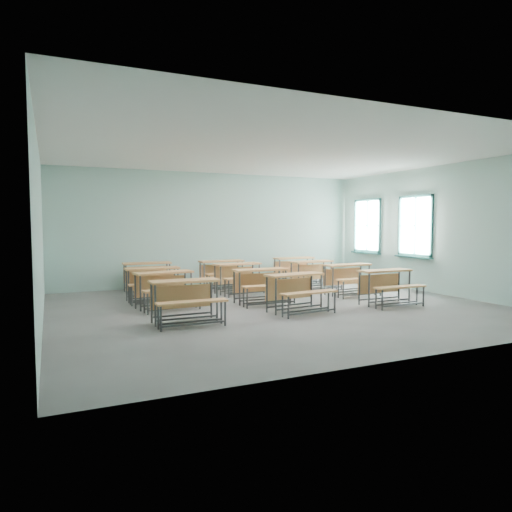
# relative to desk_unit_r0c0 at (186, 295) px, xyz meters

# --- Properties ---
(room) EXTENTS (9.04, 8.04, 3.24)m
(room) POSITION_rel_desk_unit_r0c0_xyz_m (2.28, 0.76, 1.09)
(room) COLOR slate
(room) RESTS_ON ground
(desk_unit_r0c0) EXTENTS (1.21, 0.81, 0.75)m
(desk_unit_r0c0) POSITION_rel_desk_unit_r0c0_xyz_m (0.00, 0.00, 0.00)
(desk_unit_r0c0) COLOR #D0884B
(desk_unit_r0c0) RESTS_ON ground
(desk_unit_r0c1) EXTENTS (1.29, 0.94, 0.75)m
(desk_unit_r0c1) POSITION_rel_desk_unit_r0c0_xyz_m (2.30, 0.09, 0.00)
(desk_unit_r0c1) COLOR #D0884B
(desk_unit_r0c1) RESTS_ON ground
(desk_unit_r0c2) EXTENTS (1.22, 0.82, 0.75)m
(desk_unit_r0c2) POSITION_rel_desk_unit_r0c0_xyz_m (4.47, -0.02, 0.00)
(desk_unit_r0c2) COLOR #D0884B
(desk_unit_r0c2) RESTS_ON ground
(desk_unit_r1c0) EXTENTS (1.31, 0.97, 0.75)m
(desk_unit_r1c0) POSITION_rel_desk_unit_r0c0_xyz_m (0.01, 1.57, 0.00)
(desk_unit_r1c0) COLOR #D0884B
(desk_unit_r1c0) RESTS_ON ground
(desk_unit_r1c1) EXTENTS (1.22, 0.82, 0.75)m
(desk_unit_r1c1) POSITION_rel_desk_unit_r0c0_xyz_m (2.07, 1.27, 0.00)
(desk_unit_r1c1) COLOR #D0884B
(desk_unit_r1c1) RESTS_ON ground
(desk_unit_r1c2) EXTENTS (1.23, 0.85, 0.75)m
(desk_unit_r1c2) POSITION_rel_desk_unit_r0c0_xyz_m (4.55, 1.46, 0.00)
(desk_unit_r1c2) COLOR #D0884B
(desk_unit_r1c2) RESTS_ON ground
(desk_unit_r2c0) EXTENTS (1.22, 0.82, 0.75)m
(desk_unit_r2c0) POSITION_rel_desk_unit_r0c0_xyz_m (-0.04, 2.56, 0.00)
(desk_unit_r2c0) COLOR #D0884B
(desk_unit_r2c0) RESTS_ON ground
(desk_unit_r2c1) EXTENTS (1.30, 0.95, 0.75)m
(desk_unit_r2c1) POSITION_rel_desk_unit_r0c0_xyz_m (2.17, 2.81, 0.00)
(desk_unit_r2c1) COLOR #D0884B
(desk_unit_r2c1) RESTS_ON ground
(desk_unit_r2c2) EXTENTS (1.29, 0.95, 0.75)m
(desk_unit_r2c2) POSITION_rel_desk_unit_r0c0_xyz_m (4.28, 2.69, 0.00)
(desk_unit_r2c2) COLOR #D0884B
(desk_unit_r2c2) RESTS_ON ground
(desk_unit_r3c0) EXTENTS (1.22, 0.83, 0.75)m
(desk_unit_r3c0) POSITION_rel_desk_unit_r0c0_xyz_m (0.12, 4.02, 0.00)
(desk_unit_r3c0) COLOR #D0884B
(desk_unit_r3c0) RESTS_ON ground
(desk_unit_r3c1) EXTENTS (1.22, 0.83, 0.75)m
(desk_unit_r3c1) POSITION_rel_desk_unit_r0c0_xyz_m (2.11, 3.83, 0.00)
(desk_unit_r3c1) COLOR #D0884B
(desk_unit_r3c1) RESTS_ON ground
(desk_unit_r3c2) EXTENTS (1.22, 0.82, 0.75)m
(desk_unit_r3c2) POSITION_rel_desk_unit_r0c0_xyz_m (4.46, 4.02, 0.00)
(desk_unit_r3c2) COLOR #D0884B
(desk_unit_r3c2) RESTS_ON ground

